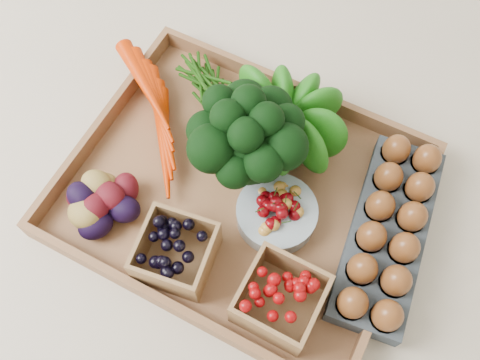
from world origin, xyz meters
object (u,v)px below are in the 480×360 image
at_px(tray, 240,194).
at_px(cherry_bowl, 277,214).
at_px(broccoli, 246,152).
at_px(egg_carton, 387,234).

distance_m(tray, cherry_bowl, 0.08).
distance_m(tray, broccoli, 0.09).
bearing_deg(tray, broccoli, 101.89).
distance_m(broccoli, cherry_bowl, 0.11).
bearing_deg(tray, cherry_bowl, -11.06).
xyz_separation_m(tray, cherry_bowl, (0.07, -0.01, 0.02)).
height_order(tray, cherry_bowl, cherry_bowl).
relative_size(tray, broccoli, 3.03).
bearing_deg(egg_carton, cherry_bowl, -170.71).
xyz_separation_m(broccoli, cherry_bowl, (0.08, -0.05, -0.05)).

